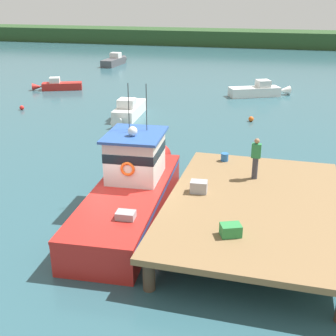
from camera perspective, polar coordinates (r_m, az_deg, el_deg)
The scene contains 14 objects.
ground_plane at distance 17.03m, azimuth -5.47°, elevation -6.13°, with size 200.00×200.00×0.00m, color #2D5660.
dock at distance 15.67m, azimuth 11.17°, elevation -4.67°, with size 6.00×9.00×1.20m.
main_fishing_boat at distance 16.83m, azimuth -4.68°, elevation -2.65°, with size 3.10×9.90×4.80m.
crate_stack_mid_dock at distance 13.31m, azimuth 8.12°, elevation -7.95°, with size 0.60×0.44×0.36m, color #2D8442.
crate_single_far at distance 15.95m, azimuth 4.01°, elevation -2.43°, with size 0.60×0.44×0.43m, color #9E9EA3.
bait_bucket at distance 19.08m, azimuth 7.35°, elevation 1.41°, with size 0.32×0.32×0.34m, color #2866B2.
deckhand_by_the_boat at distance 17.21m, azimuth 11.30°, elevation 1.33°, with size 0.36×0.22×1.63m.
moored_boat_near_channel at distance 40.78m, azimuth -13.98°, elevation 10.33°, with size 4.29×2.45×1.09m.
moored_boat_off_the_point at distance 37.78m, azimuth 11.65°, elevation 9.78°, with size 5.13×3.19×1.32m.
moored_boat_mid_harbor at distance 30.44m, azimuth -5.14°, elevation 7.39°, with size 1.72×5.49×1.38m.
moored_boat_outer_mooring at distance 54.52m, azimuth -6.93°, elevation 13.61°, with size 1.53×5.54×1.40m.
mooring_buoy_channel_marker at distance 34.23m, azimuth -18.42°, elevation 7.43°, with size 0.33×0.33×0.33m, color red.
mooring_buoy_inshore at distance 29.94m, azimuth 10.71°, elevation 6.26°, with size 0.35×0.35×0.35m, color #EA5B19.
far_shoreline at distance 76.58m, azimuth 11.20°, elevation 16.18°, with size 120.00×8.00×2.40m, color #284723.
Camera 1 is at (5.41, -14.09, 7.89)m, focal length 47.06 mm.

